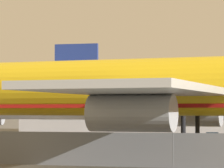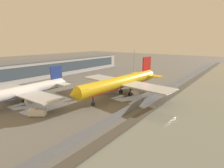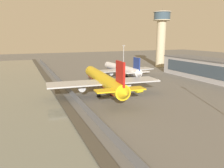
{
  "view_description": "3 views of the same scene",
  "coord_description": "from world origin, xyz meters",
  "px_view_note": "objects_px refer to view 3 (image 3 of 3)",
  "views": [
    {
      "loc": [
        7.61,
        -59.73,
        4.07
      ],
      "look_at": [
        -7.61,
        -3.77,
        6.48
      ],
      "focal_mm": 105.0,
      "sensor_mm": 36.0,
      "label": 1
    },
    {
      "loc": [
        -63.46,
        -44.52,
        23.07
      ],
      "look_at": [
        3.06,
        6.69,
        2.48
      ],
      "focal_mm": 28.0,
      "sensor_mm": 36.0,
      "label": 2
    },
    {
      "loc": [
        76.91,
        -33.55,
        22.88
      ],
      "look_at": [
        -4.17,
        0.67,
        3.85
      ],
      "focal_mm": 35.0,
      "sensor_mm": 36.0,
      "label": 3
    }
  ],
  "objects_px": {
    "baggage_tug": "(139,91)",
    "ops_van": "(97,76)",
    "apron_light_mast_apron_east": "(124,58)",
    "control_tower": "(161,34)",
    "cargo_jet_yellow": "(103,80)",
    "passenger_jet_white": "(122,69)"
  },
  "relations": [
    {
      "from": "apron_light_mast_apron_east",
      "to": "control_tower",
      "type": "bearing_deg",
      "value": 118.03
    },
    {
      "from": "cargo_jet_yellow",
      "to": "control_tower",
      "type": "distance_m",
      "value": 95.68
    },
    {
      "from": "ops_van",
      "to": "control_tower",
      "type": "relative_size",
      "value": 0.12
    },
    {
      "from": "cargo_jet_yellow",
      "to": "ops_van",
      "type": "height_order",
      "value": "cargo_jet_yellow"
    },
    {
      "from": "baggage_tug",
      "to": "control_tower",
      "type": "bearing_deg",
      "value": 139.28
    },
    {
      "from": "baggage_tug",
      "to": "ops_van",
      "type": "distance_m",
      "value": 37.13
    },
    {
      "from": "cargo_jet_yellow",
      "to": "passenger_jet_white",
      "type": "bearing_deg",
      "value": 143.98
    },
    {
      "from": "control_tower",
      "to": "apron_light_mast_apron_east",
      "type": "distance_m",
      "value": 50.46
    },
    {
      "from": "passenger_jet_white",
      "to": "apron_light_mast_apron_east",
      "type": "distance_m",
      "value": 10.08
    },
    {
      "from": "baggage_tug",
      "to": "ops_van",
      "type": "xyz_separation_m",
      "value": [
        -36.67,
        -5.79,
        0.47
      ]
    },
    {
      "from": "baggage_tug",
      "to": "control_tower",
      "type": "distance_m",
      "value": 88.37
    },
    {
      "from": "passenger_jet_white",
      "to": "control_tower",
      "type": "height_order",
      "value": "control_tower"
    },
    {
      "from": "ops_van",
      "to": "control_tower",
      "type": "xyz_separation_m",
      "value": [
        -27.71,
        61.21,
        23.91
      ]
    },
    {
      "from": "control_tower",
      "to": "apron_light_mast_apron_east",
      "type": "bearing_deg",
      "value": -61.97
    },
    {
      "from": "baggage_tug",
      "to": "ops_van",
      "type": "bearing_deg",
      "value": -171.02
    },
    {
      "from": "control_tower",
      "to": "ops_van",
      "type": "bearing_deg",
      "value": -65.65
    },
    {
      "from": "control_tower",
      "to": "apron_light_mast_apron_east",
      "type": "height_order",
      "value": "control_tower"
    },
    {
      "from": "ops_van",
      "to": "control_tower",
      "type": "distance_m",
      "value": 71.31
    },
    {
      "from": "passenger_jet_white",
      "to": "cargo_jet_yellow",
      "type": "bearing_deg",
      "value": -36.02
    },
    {
      "from": "cargo_jet_yellow",
      "to": "passenger_jet_white",
      "type": "height_order",
      "value": "cargo_jet_yellow"
    },
    {
      "from": "cargo_jet_yellow",
      "to": "apron_light_mast_apron_east",
      "type": "height_order",
      "value": "apron_light_mast_apron_east"
    },
    {
      "from": "cargo_jet_yellow",
      "to": "passenger_jet_white",
      "type": "distance_m",
      "value": 39.62
    }
  ]
}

